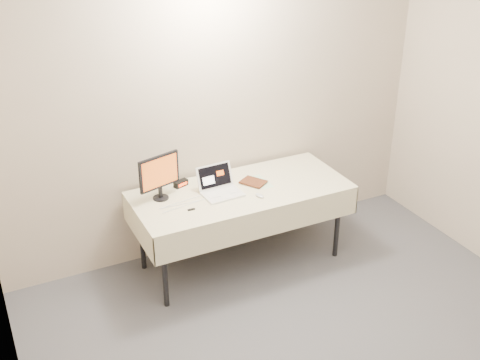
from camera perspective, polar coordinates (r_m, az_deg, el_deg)
name	(u,v)px	position (r m, az deg, el deg)	size (l,w,h in m)	color
back_wall	(218,105)	(5.26, -2.11, 7.10)	(4.00, 0.10, 2.70)	#C2B19C
table	(241,196)	(5.16, 0.10, -1.50)	(1.86, 0.81, 0.74)	black
laptop	(219,187)	(5.06, -1.97, -0.64)	(0.34, 0.32, 0.22)	silver
monitor	(159,174)	(4.92, -7.67, 0.58)	(0.37, 0.16, 0.39)	black
book	(249,176)	(5.12, 0.84, 0.39)	(0.16, 0.02, 0.21)	brown
alarm_clock	(181,183)	(5.19, -5.63, -0.32)	(0.14, 0.09, 0.05)	black
clicker	(260,196)	(5.01, 1.86, -1.48)	(0.04, 0.09, 0.02)	silver
paper_form	(261,182)	(5.26, 2.02, -0.16)	(0.11, 0.28, 0.00)	#C4EBBB
usb_dongle	(191,209)	(4.83, -4.63, -2.80)	(0.06, 0.02, 0.01)	black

